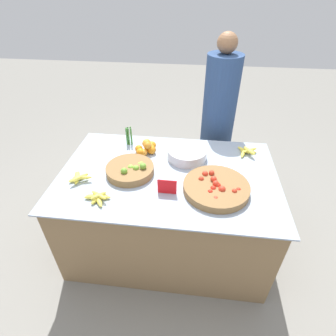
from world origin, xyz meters
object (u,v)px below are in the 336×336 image
Objects in this scene: price_sign at (167,187)px; vendor_person at (217,128)px; lime_bowl at (131,170)px; tomato_basket at (216,187)px; metal_bowl at (187,154)px.

vendor_person is (0.38, 1.06, -0.08)m from price_sign.
price_sign is at bearing -109.77° from vendor_person.
lime_bowl is 1.10m from vendor_person.
price_sign reaches higher than tomato_basket.
metal_bowl is 0.47m from price_sign.
price_sign is 1.13m from vendor_person.
lime_bowl is 0.22× the size of vendor_person.
vendor_person reaches higher than lime_bowl.
vendor_person is at bearing 65.89° from metal_bowl.
price_sign is at bearing -32.86° from lime_bowl.
metal_bowl is at bearing 31.99° from lime_bowl.
price_sign is (-0.11, -0.46, 0.02)m from metal_bowl.
vendor_person reaches higher than metal_bowl.
price_sign is (-0.34, -0.07, 0.03)m from tomato_basket.
tomato_basket is 0.45m from metal_bowl.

